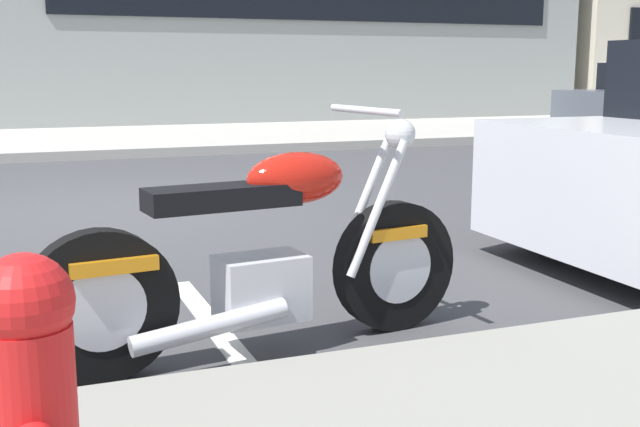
{
  "coord_description": "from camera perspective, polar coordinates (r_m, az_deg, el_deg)",
  "views": [
    {
      "loc": [
        -0.9,
        -7.37,
        1.3
      ],
      "look_at": [
        0.5,
        -3.77,
        0.59
      ],
      "focal_mm": 44.31,
      "sensor_mm": 36.0,
      "label": 1
    }
  ],
  "objects": [
    {
      "name": "ground_plane",
      "position": [
        7.54,
        -14.11,
        0.17
      ],
      "size": [
        260.0,
        260.0,
        0.0
      ],
      "primitive_type": "plane",
      "color": "#3D3D3F"
    },
    {
      "name": "sidewalk_far_curb",
      "position": [
        19.25,
        20.97,
        6.09
      ],
      "size": [
        120.0,
        5.0,
        0.14
      ],
      "primitive_type": "cube",
      "color": "#ADA89E",
      "rests_on": "ground"
    },
    {
      "name": "parking_stall_stripe",
      "position": [
        3.93,
        -6.92,
        -8.93
      ],
      "size": [
        0.12,
        2.2,
        0.01
      ],
      "primitive_type": "cube",
      "color": "silver",
      "rests_on": "ground"
    },
    {
      "name": "parked_motorcycle",
      "position": [
        3.62,
        -3.96,
        -3.45
      ],
      "size": [
        2.11,
        0.63,
        1.12
      ],
      "rotation": [
        0.0,
        0.0,
        0.12
      ],
      "color": "black",
      "rests_on": "ground"
    },
    {
      "name": "fire_hydrant",
      "position": [
        2.1,
        -20.2,
        -11.92
      ],
      "size": [
        0.24,
        0.36,
        0.73
      ],
      "color": "red",
      "rests_on": "sidewalk_near_curb"
    }
  ]
}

